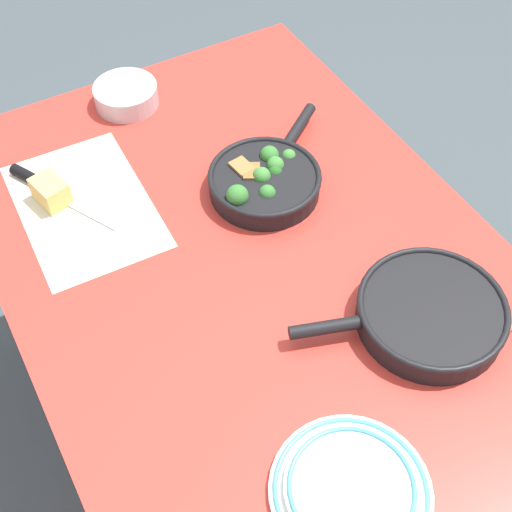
# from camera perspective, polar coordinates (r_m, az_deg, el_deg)

# --- Properties ---
(ground_plane) EXTENTS (14.00, 14.00, 0.00)m
(ground_plane) POSITION_cam_1_polar(r_m,az_deg,el_deg) (1.99, -0.00, -14.06)
(ground_plane) COLOR #424C51
(dining_table_red) EXTENTS (1.33, 0.90, 0.74)m
(dining_table_red) POSITION_cam_1_polar(r_m,az_deg,el_deg) (1.41, -0.00, -2.48)
(dining_table_red) COLOR red
(dining_table_red) RESTS_ON ground_plane
(skillet_broccoli) EXTENTS (0.27, 0.33, 0.07)m
(skillet_broccoli) POSITION_cam_1_polar(r_m,az_deg,el_deg) (1.46, 0.68, 6.14)
(skillet_broccoli) COLOR black
(skillet_broccoli) RESTS_ON dining_table_red
(skillet_eggs) EXTENTS (0.26, 0.38, 0.05)m
(skillet_eggs) POSITION_cam_1_polar(r_m,az_deg,el_deg) (1.28, 13.72, -4.47)
(skillet_eggs) COLOR black
(skillet_eggs) RESTS_ON dining_table_red
(parchment_sheet) EXTENTS (0.38, 0.26, 0.00)m
(parchment_sheet) POSITION_cam_1_polar(r_m,az_deg,el_deg) (1.49, -13.56, 3.92)
(parchment_sheet) COLOR beige
(parchment_sheet) RESTS_ON dining_table_red
(grater_knife) EXTENTS (0.27, 0.16, 0.02)m
(grater_knife) POSITION_cam_1_polar(r_m,az_deg,el_deg) (1.53, -16.18, 5.21)
(grater_knife) COLOR silver
(grater_knife) RESTS_ON dining_table_red
(cheese_block) EXTENTS (0.08, 0.07, 0.05)m
(cheese_block) POSITION_cam_1_polar(r_m,az_deg,el_deg) (1.49, -16.09, 4.96)
(cheese_block) COLOR #EACC66
(cheese_block) RESTS_ON dining_table_red
(dinner_plate_stack) EXTENTS (0.25, 0.25, 0.03)m
(dinner_plate_stack) POSITION_cam_1_polar(r_m,az_deg,el_deg) (1.12, 7.60, -18.05)
(dinner_plate_stack) COLOR white
(dinner_plate_stack) RESTS_ON dining_table_red
(prep_bowl_steel) EXTENTS (0.15, 0.15, 0.05)m
(prep_bowl_steel) POSITION_cam_1_polar(r_m,az_deg,el_deg) (1.70, -10.36, 12.54)
(prep_bowl_steel) COLOR #B7B7BC
(prep_bowl_steel) RESTS_ON dining_table_red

